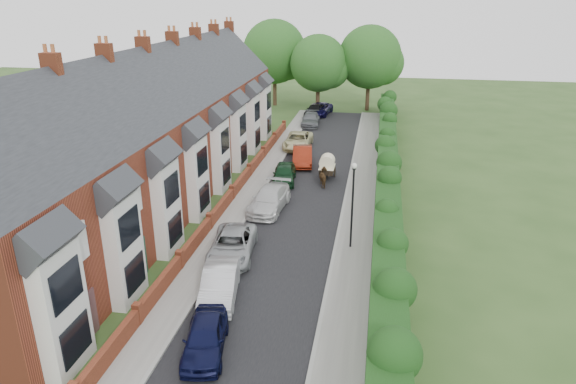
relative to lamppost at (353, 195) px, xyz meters
name	(u,v)px	position (x,y,z in m)	size (l,w,h in m)	color
ground	(279,278)	(-3.40, -4.00, -3.30)	(140.00, 140.00, 0.00)	#2D4C1E
road	(302,199)	(-3.90, 7.00, -3.29)	(6.00, 58.00, 0.02)	black
pavement_hedge_side	(360,202)	(0.20, 7.00, -3.24)	(2.20, 58.00, 0.12)	gray
pavement_house_side	(249,195)	(-7.75, 7.00, -3.24)	(1.70, 58.00, 0.12)	gray
kerb_hedge_side	(345,201)	(-0.85, 7.00, -3.23)	(0.18, 58.00, 0.13)	#999993
kerb_house_side	(260,195)	(-6.95, 7.00, -3.23)	(0.18, 58.00, 0.13)	#999993
hedge	(387,183)	(2.00, 7.00, -1.70)	(2.10, 58.00, 2.85)	#183711
terrace_row	(153,135)	(-14.27, 5.98, 1.18)	(9.05, 40.50, 11.50)	brown
garden_wall_row	(232,194)	(-8.75, 6.00, -2.84)	(0.35, 40.35, 1.10)	brown
lamppost	(353,195)	(0.00, 0.00, 0.00)	(0.32, 0.32, 5.16)	black
tree_far_left	(321,65)	(-6.05, 36.08, 2.41)	(7.14, 6.80, 9.29)	#332316
tree_far_right	(373,59)	(-0.01, 38.08, 3.02)	(7.98, 7.60, 10.31)	#332316
tree_far_back	(278,53)	(-11.99, 39.08, 3.32)	(8.40, 8.00, 10.82)	#332316
car_navy	(205,337)	(-5.24, -10.20, -2.61)	(1.63, 4.06, 1.38)	black
car_silver_a	(220,284)	(-5.85, -6.22, -2.55)	(1.59, 4.56, 1.50)	silver
car_silver_b	(232,245)	(-6.40, -2.12, -2.60)	(2.33, 5.05, 1.40)	#A0A3A7
car_white	(269,199)	(-5.78, 4.73, -2.55)	(2.08, 5.12, 1.49)	silver
car_green	(284,174)	(-5.77, 10.22, -2.58)	(1.69, 4.20, 1.43)	black
car_red	(302,156)	(-5.07, 14.91, -2.54)	(1.60, 4.60, 1.52)	maroon
car_beige	(298,141)	(-6.24, 19.80, -2.58)	(2.39, 5.17, 1.44)	beige
car_grey	(310,120)	(-6.29, 28.79, -2.62)	(1.89, 4.65, 1.35)	#5A5E62
car_black	(315,110)	(-6.40, 33.67, -2.55)	(1.75, 4.36, 1.49)	black
horse	(324,178)	(-2.62, 9.88, -2.60)	(0.75, 1.64, 1.39)	#48311A
horse_cart	(327,165)	(-2.62, 11.65, -2.17)	(1.24, 2.74, 1.98)	black
car_extra_far	(320,109)	(-5.92, 34.28, -2.59)	(2.34, 5.06, 1.41)	black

